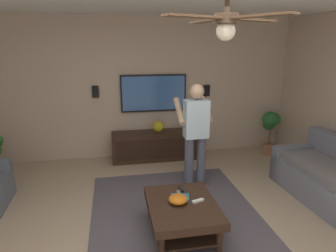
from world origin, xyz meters
TOP-DOWN VIEW (x-y plane):
  - ground_plane at (0.00, 0.00)m, footprint 7.25×7.25m
  - wall_back_tv at (3.06, 0.00)m, footprint 0.10×6.24m
  - area_rug at (0.49, -0.20)m, footprint 3.04×2.20m
  - coffee_table at (0.29, -0.20)m, footprint 1.00×0.80m
  - media_console at (2.73, -0.25)m, footprint 0.45×1.70m
  - tv at (2.97, -0.25)m, footprint 0.05×1.28m
  - person_standing at (1.47, -0.68)m, footprint 0.54×0.54m
  - potted_plant_tall at (2.55, -2.56)m, footprint 0.40×0.37m
  - bowl at (0.30, -0.15)m, footprint 0.22×0.22m
  - remote_white at (0.29, -0.39)m, footprint 0.09×0.16m
  - remote_black at (0.62, -0.26)m, footprint 0.15×0.04m
  - remote_grey at (0.49, -0.20)m, footprint 0.15×0.05m
  - book at (0.39, -0.19)m, footprint 0.20×0.25m
  - vase_round at (2.72, -0.30)m, footprint 0.22×0.22m
  - wall_speaker_left at (2.98, -1.33)m, footprint 0.06×0.12m
  - wall_speaker_right at (2.98, 0.86)m, footprint 0.06×0.12m
  - ceiling_fan at (-0.31, -0.41)m, footprint 1.16×1.14m

SIDE VIEW (x-z plane):
  - ground_plane at x=0.00m, z-range 0.00..0.00m
  - area_rug at x=0.49m, z-range 0.00..0.01m
  - media_console at x=2.73m, z-range 0.00..0.55m
  - coffee_table at x=0.29m, z-range 0.10..0.50m
  - remote_white at x=0.29m, z-range 0.40..0.42m
  - remote_black at x=0.62m, z-range 0.40..0.42m
  - remote_grey at x=0.49m, z-range 0.40..0.42m
  - book at x=0.39m, z-range 0.40..0.44m
  - bowl at x=0.30m, z-range 0.40..0.50m
  - potted_plant_tall at x=2.55m, z-range 0.16..1.06m
  - vase_round at x=2.72m, z-range 0.55..0.77m
  - person_standing at x=1.47m, z-range 0.11..1.75m
  - tv at x=2.97m, z-range 0.91..1.63m
  - wall_speaker_left at x=2.98m, z-range 1.18..1.40m
  - wall_speaker_right at x=2.98m, z-range 1.22..1.44m
  - wall_back_tv at x=3.06m, z-range 0.00..2.71m
  - ceiling_fan at x=-0.31m, z-range 2.15..2.61m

